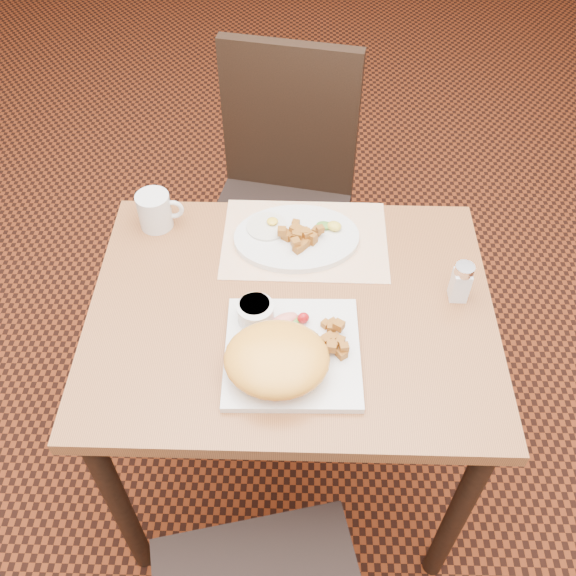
{
  "coord_description": "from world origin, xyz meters",
  "views": [
    {
      "loc": [
        0.02,
        -0.91,
        1.85
      ],
      "look_at": [
        -0.01,
        -0.0,
        0.82
      ],
      "focal_mm": 40.0,
      "sensor_mm": 36.0,
      "label": 1
    }
  ],
  "objects_px": {
    "plate_square": "(292,352)",
    "chair_far": "(282,189)",
    "plate_oval": "(297,238)",
    "coffee_mug": "(156,211)",
    "table": "(291,337)",
    "salt_shaker": "(461,282)"
  },
  "relations": [
    {
      "from": "plate_oval",
      "to": "table",
      "type": "bearing_deg",
      "value": -92.15
    },
    {
      "from": "plate_square",
      "to": "plate_oval",
      "type": "bearing_deg",
      "value": 89.56
    },
    {
      "from": "table",
      "to": "salt_shaker",
      "type": "distance_m",
      "value": 0.41
    },
    {
      "from": "table",
      "to": "chair_far",
      "type": "height_order",
      "value": "chair_far"
    },
    {
      "from": "table",
      "to": "chair_far",
      "type": "xyz_separation_m",
      "value": [
        -0.04,
        0.66,
        -0.1
      ]
    },
    {
      "from": "plate_oval",
      "to": "coffee_mug",
      "type": "distance_m",
      "value": 0.35
    },
    {
      "from": "plate_square",
      "to": "coffee_mug",
      "type": "xyz_separation_m",
      "value": [
        -0.34,
        0.39,
        0.04
      ]
    },
    {
      "from": "chair_far",
      "to": "salt_shaker",
      "type": "bearing_deg",
      "value": 134.61
    },
    {
      "from": "plate_oval",
      "to": "salt_shaker",
      "type": "relative_size",
      "value": 3.05
    },
    {
      "from": "chair_far",
      "to": "coffee_mug",
      "type": "bearing_deg",
      "value": 63.93
    },
    {
      "from": "plate_square",
      "to": "salt_shaker",
      "type": "relative_size",
      "value": 2.8
    },
    {
      "from": "salt_shaker",
      "to": "coffee_mug",
      "type": "distance_m",
      "value": 0.74
    },
    {
      "from": "plate_square",
      "to": "table",
      "type": "bearing_deg",
      "value": 92.4
    },
    {
      "from": "chair_far",
      "to": "salt_shaker",
      "type": "distance_m",
      "value": 0.79
    },
    {
      "from": "plate_square",
      "to": "coffee_mug",
      "type": "distance_m",
      "value": 0.52
    },
    {
      "from": "table",
      "to": "coffee_mug",
      "type": "height_order",
      "value": "coffee_mug"
    },
    {
      "from": "plate_square",
      "to": "coffee_mug",
      "type": "height_order",
      "value": "coffee_mug"
    },
    {
      "from": "plate_square",
      "to": "chair_far",
      "type": "bearing_deg",
      "value": 93.55
    },
    {
      "from": "chair_far",
      "to": "plate_square",
      "type": "distance_m",
      "value": 0.82
    },
    {
      "from": "table",
      "to": "chair_far",
      "type": "relative_size",
      "value": 0.93
    },
    {
      "from": "salt_shaker",
      "to": "coffee_mug",
      "type": "xyz_separation_m",
      "value": [
        -0.71,
        0.22,
        -0.01
      ]
    },
    {
      "from": "table",
      "to": "coffee_mug",
      "type": "distance_m",
      "value": 0.46
    }
  ]
}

